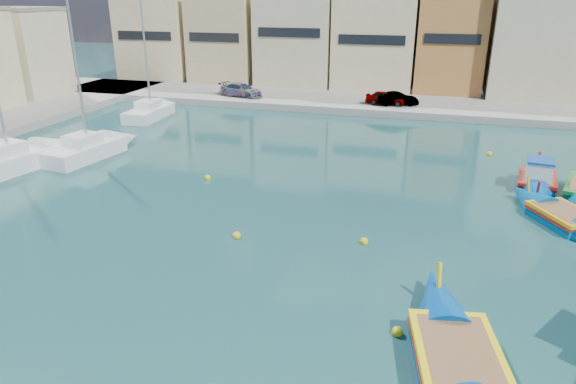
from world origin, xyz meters
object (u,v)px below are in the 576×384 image
at_px(yacht_north, 158,110).
at_px(church_block, 553,8).
at_px(yacht_mid, 33,156).
at_px(luzzu_green, 564,219).
at_px(yacht_midnorth, 103,146).
at_px(luzzu_blue_cabin, 537,182).
at_px(luzzu_blue_south, 458,367).

bearing_deg(yacht_north, church_block, 26.95).
bearing_deg(yacht_north, yacht_mid, -91.34).
height_order(luzzu_green, yacht_mid, yacht_mid).
xyz_separation_m(church_block, yacht_mid, (-32.16, -30.36, -7.95)).
xyz_separation_m(yacht_midnorth, yacht_mid, (-2.60, -3.24, 0.04)).
bearing_deg(yacht_mid, church_block, 43.35).
distance_m(luzzu_blue_cabin, luzzu_blue_south, 16.74).
distance_m(luzzu_green, yacht_mid, 29.11).
distance_m(luzzu_blue_cabin, yacht_mid, 28.92).
bearing_deg(yacht_midnorth, luzzu_blue_cabin, 2.08).
bearing_deg(luzzu_green, luzzu_blue_cabin, 95.89).
height_order(luzzu_blue_cabin, luzzu_blue_south, luzzu_blue_cabin).
bearing_deg(luzzu_blue_cabin, church_block, 82.30).
xyz_separation_m(luzzu_blue_cabin, yacht_midnorth, (-26.02, -0.95, 0.10)).
distance_m(luzzu_green, luzzu_blue_south, 12.44).
xyz_separation_m(church_block, luzzu_green, (-3.06, -30.84, -8.16)).
distance_m(church_block, yacht_mid, 44.94).
bearing_deg(yacht_north, luzzu_blue_south, -47.33).
distance_m(yacht_midnorth, yacht_mid, 4.16).
xyz_separation_m(luzzu_blue_cabin, yacht_north, (-28.29, 9.99, 0.08)).
height_order(church_block, luzzu_green, church_block).
xyz_separation_m(luzzu_blue_south, yacht_north, (-24.17, 26.22, 0.11)).
bearing_deg(luzzu_blue_cabin, luzzu_green, -84.11).
height_order(luzzu_green, yacht_north, yacht_north).
height_order(yacht_north, yacht_mid, yacht_mid).
bearing_deg(yacht_midnorth, luzzu_blue_south, -34.91).
xyz_separation_m(luzzu_blue_cabin, luzzu_green, (0.48, -4.67, -0.07)).
distance_m(luzzu_green, yacht_north, 32.29).
relative_size(church_block, luzzu_green, 2.64).
height_order(luzzu_green, luzzu_blue_south, luzzu_blue_south).
xyz_separation_m(church_block, yacht_midnorth, (-29.56, -27.12, -7.99)).
xyz_separation_m(luzzu_green, yacht_north, (-28.77, 14.66, 0.15)).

